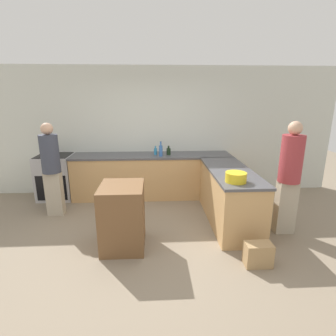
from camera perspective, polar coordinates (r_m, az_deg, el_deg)
The scene contains 13 objects.
ground_plane at distance 4.01m, azimuth -3.48°, elevation -15.96°, with size 14.00×14.00×0.00m, color gray.
wall_back at distance 5.73m, azimuth -3.59°, elevation 7.95°, with size 8.00×0.06×2.70m.
counter_back at distance 5.57m, azimuth -3.46°, elevation -1.65°, with size 3.30×0.68×0.91m.
counter_peninsula at distance 4.57m, azimuth 13.12°, elevation -5.89°, with size 0.69×1.87×0.91m.
range_oven at distance 5.95m, azimuth -23.16°, elevation -1.77°, with size 0.70×0.63×0.93m.
island_table at distance 3.79m, azimuth -9.82°, elevation -10.34°, with size 0.59×0.69×0.91m.
mixing_bowl at distance 3.80m, azimuth 14.56°, elevation -1.95°, with size 0.30×0.30×0.14m.
water_bottle_blue at distance 5.27m, azimuth -1.58°, elevation 3.85°, with size 0.07×0.07×0.30m.
wine_bottle_dark at distance 5.41m, azimuth 0.13°, elevation 3.66°, with size 0.08×0.08×0.19m.
dish_soap_bottle at distance 5.42m, azimuth -2.75°, elevation 3.66°, with size 0.06×0.06×0.18m.
person_by_range at distance 4.99m, azimuth -24.05°, elevation 0.35°, with size 0.31×0.31×1.66m.
person_at_peninsula at distance 4.33m, azimuth 24.92°, elevation -1.27°, with size 0.33×0.33×1.74m.
paper_bag at distance 3.67m, azimuth 19.02°, elevation -17.36°, with size 0.34×0.20×0.31m.
Camera 1 is at (0.05, -3.43, 2.08)m, focal length 28.00 mm.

